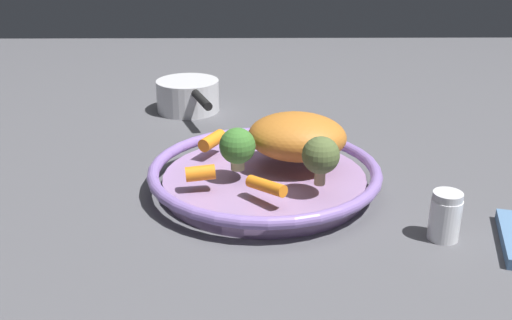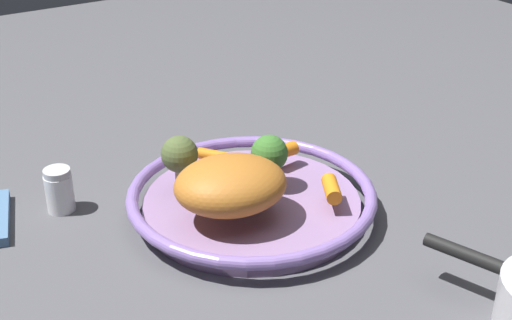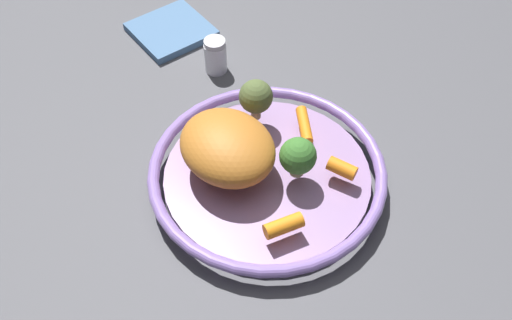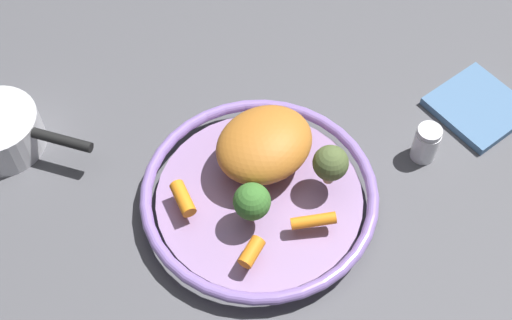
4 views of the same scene
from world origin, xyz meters
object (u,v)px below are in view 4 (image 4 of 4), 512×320
object	(u,v)px
roast_chicken_piece	(264,144)
salt_shaker	(426,143)
saucepan	(1,132)
broccoli_floret_mid	(331,163)
broccoli_floret_large	(252,202)
dish_towel	(478,107)
baby_carrot_right	(183,198)
serving_bowl	(259,197)
baby_carrot_center	(313,221)
baby_carrot_left	(252,252)

from	to	relation	value
roast_chicken_piece	salt_shaker	bearing A→B (deg)	44.39
salt_shaker	saucepan	distance (m)	0.64
broccoli_floret_mid	broccoli_floret_large	xyz separation A→B (m)	(-0.05, -0.11, -0.01)
broccoli_floret_large	dish_towel	bearing A→B (deg)	67.99
baby_carrot_right	dish_towel	world-z (taller)	baby_carrot_right
serving_bowl	baby_carrot_center	size ratio (longest dim) A/B	5.51
broccoli_floret_large	serving_bowl	bearing A→B (deg)	112.81
serving_bowl	roast_chicken_piece	bearing A→B (deg)	119.71
serving_bowl	salt_shaker	distance (m)	0.27
serving_bowl	saucepan	distance (m)	0.41
broccoli_floret_mid	dish_towel	distance (m)	0.31
roast_chicken_piece	dish_towel	bearing A→B (deg)	56.29
baby_carrot_center	baby_carrot_left	xyz separation A→B (m)	(-0.04, -0.09, 0.00)
saucepan	broccoli_floret_mid	bearing A→B (deg)	26.29
dish_towel	salt_shaker	bearing A→B (deg)	-101.55
broccoli_floret_large	dish_towel	xyz separation A→B (m)	(0.16, 0.39, -0.07)
roast_chicken_piece	baby_carrot_right	xyz separation A→B (m)	(-0.05, -0.13, -0.02)
serving_bowl	broccoli_floret_mid	world-z (taller)	broccoli_floret_mid
broccoli_floret_mid	dish_towel	size ratio (longest dim) A/B	0.52
serving_bowl	baby_carrot_right	xyz separation A→B (m)	(-0.07, -0.08, 0.03)
baby_carrot_right	dish_towel	distance (m)	0.50
saucepan	broccoli_floret_large	bearing A→B (deg)	15.41
baby_carrot_left	baby_carrot_center	bearing A→B (deg)	66.47
roast_chicken_piece	baby_carrot_left	world-z (taller)	roast_chicken_piece
roast_chicken_piece	baby_carrot_left	size ratio (longest dim) A/B	3.62
baby_carrot_right	baby_carrot_center	bearing A→B (deg)	25.59
roast_chicken_piece	broccoli_floret_large	distance (m)	0.10
saucepan	roast_chicken_piece	bearing A→B (deg)	29.28
baby_carrot_center	saucepan	bearing A→B (deg)	-162.70
dish_towel	baby_carrot_right	bearing A→B (deg)	-119.77
baby_carrot_right	baby_carrot_center	distance (m)	0.18
broccoli_floret_large	salt_shaker	world-z (taller)	broccoli_floret_large
baby_carrot_center	baby_carrot_left	size ratio (longest dim) A/B	1.53
baby_carrot_right	roast_chicken_piece	bearing A→B (deg)	70.78
broccoli_floret_large	saucepan	size ratio (longest dim) A/B	0.29
broccoli_floret_large	dish_towel	size ratio (longest dim) A/B	0.47
baby_carrot_right	salt_shaker	world-z (taller)	salt_shaker
baby_carrot_right	broccoli_floret_large	xyz separation A→B (m)	(0.09, 0.04, 0.02)
baby_carrot_center	broccoli_floret_mid	world-z (taller)	broccoli_floret_mid
salt_shaker	serving_bowl	bearing A→B (deg)	-123.79
baby_carrot_right	baby_carrot_left	world-z (taller)	same
roast_chicken_piece	dish_towel	world-z (taller)	roast_chicken_piece
serving_bowl	baby_carrot_right	size ratio (longest dim) A/B	6.60
baby_carrot_left	serving_bowl	bearing A→B (deg)	120.98
serving_bowl	broccoli_floret_large	xyz separation A→B (m)	(0.02, -0.04, 0.05)
broccoli_floret_mid	saucepan	size ratio (longest dim) A/B	0.32
saucepan	dish_towel	distance (m)	0.75
baby_carrot_right	serving_bowl	bearing A→B (deg)	47.77
baby_carrot_right	broccoli_floret_mid	size ratio (longest dim) A/B	0.76
roast_chicken_piece	broccoli_floret_large	bearing A→B (deg)	-63.25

